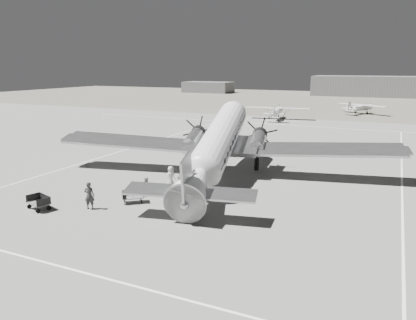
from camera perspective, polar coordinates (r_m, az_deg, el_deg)
The scene contains 16 objects.
ground at distance 31.30m, azimuth 3.17°, elevation -5.11°, with size 260.00×260.00×0.00m, color slate.
taxi_line_near at distance 20.01m, azimuth -12.49°, elevation -16.39°, with size 60.00×0.15×0.01m, color white.
taxi_line_right at distance 29.36m, azimuth 25.70°, elevation -7.67°, with size 0.15×80.00×0.01m, color white.
taxi_line_left at distance 48.47m, azimuth -12.41°, elevation 1.14°, with size 0.15×60.00×0.01m, color white.
taxi_line_horizon at distance 69.23m, azimuth 15.56°, elevation 4.47°, with size 90.00×0.15×0.01m, color white.
grass_infield at distance 123.54m, azimuth 19.87°, elevation 7.74°, with size 260.00×90.00×0.01m, color #5A574B.
hangar_main at distance 147.93m, azimuth 22.84°, elevation 9.53°, with size 42.00×14.00×6.60m.
shed_secondary at distance 157.35m, azimuth 0.03°, elevation 10.21°, with size 18.00×10.00×4.00m, color #585858.
dc3_airliner at distance 35.03m, azimuth 1.37°, elevation 2.03°, with size 32.06×22.25×6.11m, color silver, non-canonical shape.
light_plane_left at distance 77.64m, azimuth 9.67°, elevation 6.57°, with size 12.05×9.77×2.50m, color silver, non-canonical shape.
light_plane_right at distance 91.01m, azimuth 20.68°, elevation 6.77°, with size 10.90×8.84×2.26m, color silver, non-canonical shape.
baggage_cart_near at distance 30.19m, azimuth -10.53°, elevation -5.12°, with size 1.57×1.11×0.89m, color #585858, non-canonical shape.
baggage_cart_far at distance 30.69m, azimuth -22.72°, elevation -5.55°, with size 1.74×1.23×0.98m, color #585858, non-canonical shape.
ground_crew at distance 29.44m, azimuth -16.35°, elevation -4.82°, with size 0.71×0.47×1.96m, color #282828.
ramp_agent at distance 31.40m, azimuth -8.59°, elevation -3.71°, with size 0.75×0.58×1.54m, color #B0B0AE.
passenger at distance 33.46m, azimuth -5.26°, elevation -2.36°, with size 0.87×0.56×1.77m, color #B7B7B5.
Camera 1 is at (10.90, -27.68, 9.73)m, focal length 35.00 mm.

